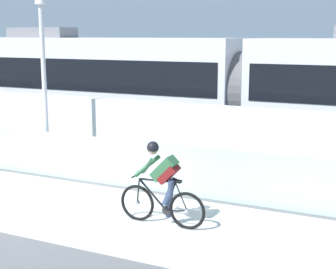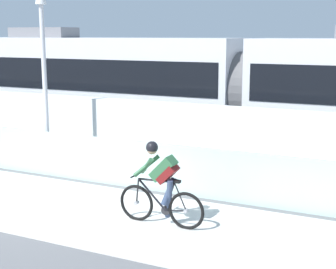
# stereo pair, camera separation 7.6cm
# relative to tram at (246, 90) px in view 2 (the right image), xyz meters

# --- Properties ---
(ground_plane) EXTENTS (200.00, 200.00, 0.00)m
(ground_plane) POSITION_rel_tram_xyz_m (-2.23, -6.85, -1.89)
(ground_plane) COLOR slate
(bike_path_deck) EXTENTS (32.00, 3.20, 0.01)m
(bike_path_deck) POSITION_rel_tram_xyz_m (-2.23, -6.85, -1.89)
(bike_path_deck) COLOR silver
(bike_path_deck) RESTS_ON ground
(glass_parapet) EXTENTS (32.00, 0.05, 1.14)m
(glass_parapet) POSITION_rel_tram_xyz_m (-2.23, -5.00, -1.32)
(glass_parapet) COLOR silver
(glass_parapet) RESTS_ON ground
(concrete_barrier_wall) EXTENTS (32.00, 0.36, 1.81)m
(concrete_barrier_wall) POSITION_rel_tram_xyz_m (-2.23, -3.20, -0.99)
(concrete_barrier_wall) COLOR white
(concrete_barrier_wall) RESTS_ON ground
(tram_rail_near) EXTENTS (32.00, 0.08, 0.01)m
(tram_rail_near) POSITION_rel_tram_xyz_m (-2.23, -0.72, -1.89)
(tram_rail_near) COLOR #595654
(tram_rail_near) RESTS_ON ground
(tram_rail_far) EXTENTS (32.00, 0.08, 0.01)m
(tram_rail_far) POSITION_rel_tram_xyz_m (-2.23, 0.72, -1.89)
(tram_rail_far) COLOR #595654
(tram_rail_far) RESTS_ON ground
(tram) EXTENTS (22.56, 2.54, 3.81)m
(tram) POSITION_rel_tram_xyz_m (0.00, 0.00, 0.00)
(tram) COLOR silver
(tram) RESTS_ON ground
(cyclist_on_bike) EXTENTS (1.77, 0.58, 1.61)m
(cyclist_on_bike) POSITION_rel_tram_xyz_m (0.49, -6.85, -1.11)
(cyclist_on_bike) COLOR black
(cyclist_on_bike) RESTS_ON ground
(lamp_post_antenna) EXTENTS (0.28, 0.28, 5.20)m
(lamp_post_antenna) POSITION_rel_tram_xyz_m (-3.91, -4.70, 1.40)
(lamp_post_antenna) COLOR gray
(lamp_post_antenna) RESTS_ON ground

